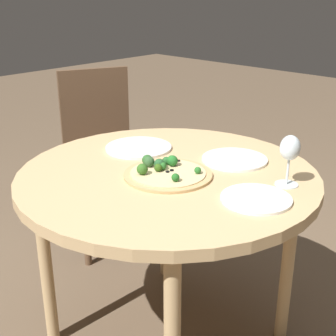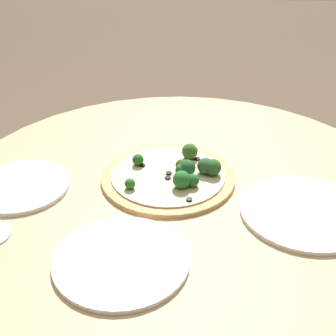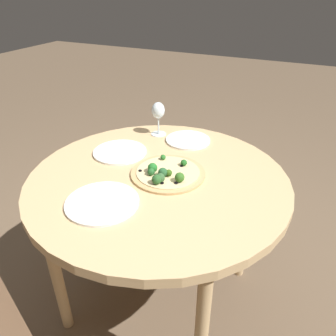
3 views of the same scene
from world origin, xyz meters
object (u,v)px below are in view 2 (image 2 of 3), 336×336
at_px(pizza, 173,174).
at_px(plate_far, 121,260).
at_px(plate_near, 305,212).
at_px(plate_side, 20,186).

relative_size(pizza, plate_far, 1.25).
bearing_deg(pizza, plate_far, -107.43).
height_order(plate_near, plate_far, same).
height_order(plate_far, plate_side, same).
relative_size(plate_far, plate_side, 1.12).
bearing_deg(plate_side, plate_far, -43.27).
bearing_deg(plate_far, plate_side, 136.73).
height_order(pizza, plate_near, pizza).
xyz_separation_m(plate_far, plate_side, (-0.26, 0.24, 0.00)).
relative_size(plate_near, plate_far, 1.08).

